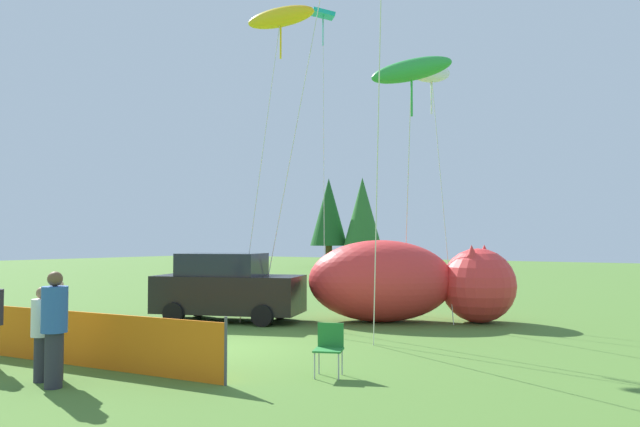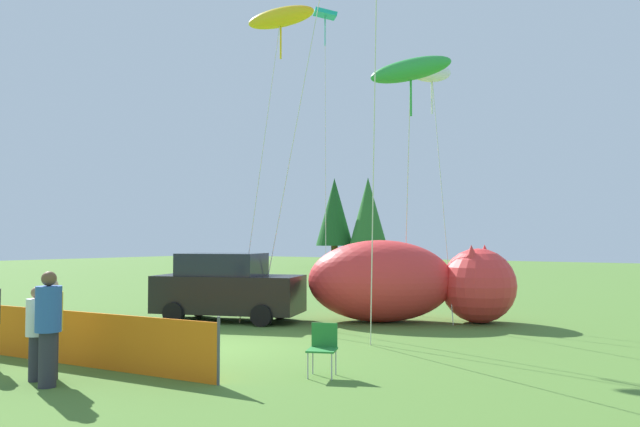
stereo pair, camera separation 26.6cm
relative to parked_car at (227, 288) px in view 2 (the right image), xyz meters
name	(u,v)px [view 2 (the right image)]	position (x,y,z in m)	size (l,w,h in m)	color
ground_plane	(208,348)	(2.74, -3.56, -0.97)	(120.00, 120.00, 0.00)	#4C752D
parked_car	(227,288)	(0.00, 0.00, 0.00)	(4.60, 3.17, 1.98)	black
folding_chair	(323,345)	(6.44, -4.48, -0.43)	(0.64, 0.64, 0.90)	#267F33
inflatable_cat	(406,284)	(4.43, 2.72, 0.12)	(5.91, 4.51, 2.37)	red
safety_fence	(67,337)	(1.82, -6.41, -0.46)	(7.24, 0.79, 1.12)	orange
spectator_in_red_shirt	(37,329)	(2.67, -7.56, -0.11)	(0.35, 0.35, 1.58)	#2D2D38
spectator_in_green_shirt	(48,324)	(3.25, -7.71, 0.05)	(0.41, 0.41, 1.87)	#2D2D38
spectator_in_grey_shirt	(51,324)	(2.79, -7.37, -0.04)	(0.37, 0.37, 1.71)	#2D2D38
kite_yellow_hero	(281,19)	(0.82, 1.45, 8.27)	(2.33, 2.13, 9.68)	silver
kite_green_fish	(411,70)	(5.01, 1.95, 6.10)	(2.33, 2.64, 7.62)	silver
kite_white_ghost	(432,73)	(4.58, 4.30, 6.62)	(1.64, 2.91, 8.27)	silver
kite_teal_diamond	(325,21)	(-1.22, 6.94, 10.23)	(1.76, 2.24, 11.72)	silver
horizon_tree_east	(334,212)	(-17.35, 32.34, 3.82)	(3.27, 3.27, 7.81)	brown
horizon_tree_west	(368,212)	(-14.16, 32.72, 3.78)	(3.24, 3.24, 7.74)	brown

